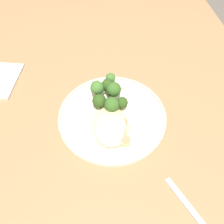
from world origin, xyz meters
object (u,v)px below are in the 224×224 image
(seared_scallop_front_small, at_px, (114,127))
(broccoli_floret_center_pile, at_px, (112,105))
(seared_scallop_tiny_bay, at_px, (113,134))
(seared_scallop_right_edge, at_px, (125,141))
(seared_scallop_left_edge, at_px, (113,111))
(folded_napkin, at_px, (2,80))
(broccoli_floret_small_sprig, at_px, (107,86))
(broccoli_floret_front_edge, at_px, (99,101))
(broccoli_floret_rear_charred, at_px, (114,90))
(seared_scallop_center_golden, at_px, (123,124))
(dinner_fork, at_px, (199,220))
(broccoli_floret_tall_stalk, at_px, (122,103))
(seared_scallop_tilted_round, at_px, (122,133))
(dinner_plate, at_px, (112,115))
(broccoli_floret_right_tilted, at_px, (97,88))
(seared_scallop_rear_pale, at_px, (106,125))
(broccoli_floret_left_leaning, at_px, (111,78))

(seared_scallop_front_small, height_order, broccoli_floret_center_pile, broccoli_floret_center_pile)
(seared_scallop_tiny_bay, height_order, seared_scallop_right_edge, seared_scallop_right_edge)
(seared_scallop_left_edge, xyz_separation_m, folded_napkin, (0.17, 0.32, -0.02))
(broccoli_floret_small_sprig, relative_size, broccoli_floret_front_edge, 1.02)
(seared_scallop_front_small, relative_size, broccoli_floret_rear_charred, 0.57)
(seared_scallop_right_edge, bearing_deg, seared_scallop_center_golden, -0.67)
(seared_scallop_tiny_bay, height_order, broccoli_floret_front_edge, broccoli_floret_front_edge)
(dinner_fork, bearing_deg, seared_scallop_front_small, 32.61)
(seared_scallop_right_edge, distance_m, broccoli_floret_tall_stalk, 0.11)
(broccoli_floret_small_sprig, bearing_deg, seared_scallop_tilted_round, -171.77)
(seared_scallop_left_edge, bearing_deg, folded_napkin, 62.06)
(dinner_plate, distance_m, seared_scallop_tilted_round, 0.07)
(seared_scallop_right_edge, relative_size, broccoli_floret_small_sprig, 0.51)
(broccoli_floret_right_tilted, bearing_deg, dinner_fork, -152.25)
(broccoli_floret_small_sprig, relative_size, broccoli_floret_right_tilted, 0.85)
(dinner_plate, relative_size, folded_napkin, 1.93)
(seared_scallop_rear_pale, xyz_separation_m, seared_scallop_tilted_round, (-0.03, -0.04, 0.00))
(dinner_plate, bearing_deg, seared_scallop_center_golden, -152.34)
(seared_scallop_tilted_round, bearing_deg, dinner_fork, -148.41)
(seared_scallop_right_edge, bearing_deg, seared_scallop_left_edge, 11.53)
(seared_scallop_rear_pale, relative_size, dinner_fork, 0.16)
(seared_scallop_rear_pale, distance_m, seared_scallop_left_edge, 0.05)
(broccoli_floret_tall_stalk, bearing_deg, broccoli_floret_center_pile, 106.42)
(broccoli_floret_tall_stalk, bearing_deg, seared_scallop_rear_pale, 136.75)
(seared_scallop_right_edge, xyz_separation_m, folded_napkin, (0.26, 0.34, -0.02))
(dinner_fork, bearing_deg, seared_scallop_right_edge, 33.57)
(broccoli_floret_left_leaning, distance_m, broccoli_floret_front_edge, 0.10)
(seared_scallop_center_golden, height_order, broccoli_floret_center_pile, broccoli_floret_center_pile)
(dinner_plate, bearing_deg, dinner_fork, -152.39)
(broccoli_floret_left_leaning, relative_size, dinner_fork, 0.23)
(broccoli_floret_tall_stalk, bearing_deg, seared_scallop_tilted_round, 171.50)
(seared_scallop_right_edge, relative_size, broccoli_floret_center_pile, 0.47)
(seared_scallop_center_golden, distance_m, broccoli_floret_center_pile, 0.06)
(broccoli_floret_left_leaning, bearing_deg, seared_scallop_center_golden, -174.84)
(dinner_plate, distance_m, broccoli_floret_right_tilted, 0.08)
(seared_scallop_tiny_bay, distance_m, broccoli_floret_front_edge, 0.10)
(seared_scallop_rear_pale, relative_size, broccoli_floret_tall_stalk, 0.64)
(broccoli_floret_small_sprig, bearing_deg, seared_scallop_rear_pale, 172.06)
(dinner_plate, xyz_separation_m, seared_scallop_right_edge, (-0.09, -0.02, 0.01))
(dinner_fork, bearing_deg, seared_scallop_tilted_round, 31.59)
(seared_scallop_rear_pale, distance_m, broccoli_floret_rear_charred, 0.10)
(broccoli_floret_small_sprig, bearing_deg, dinner_plate, -176.67)
(broccoli_floret_rear_charred, xyz_separation_m, broccoli_floret_right_tilted, (0.01, 0.04, 0.00))
(seared_scallop_rear_pale, relative_size, broccoli_floret_small_sprig, 0.56)
(dinner_plate, height_order, broccoli_floret_rear_charred, broccoli_floret_rear_charred)
(broccoli_floret_right_tilted, height_order, dinner_fork, broccoli_floret_right_tilted)
(broccoli_floret_small_sprig, bearing_deg, seared_scallop_center_golden, -167.29)
(dinner_plate, xyz_separation_m, broccoli_floret_small_sprig, (0.08, 0.00, 0.03))
(seared_scallop_front_small, distance_m, folded_napkin, 0.39)
(folded_napkin, bearing_deg, broccoli_floret_right_tilted, -110.92)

